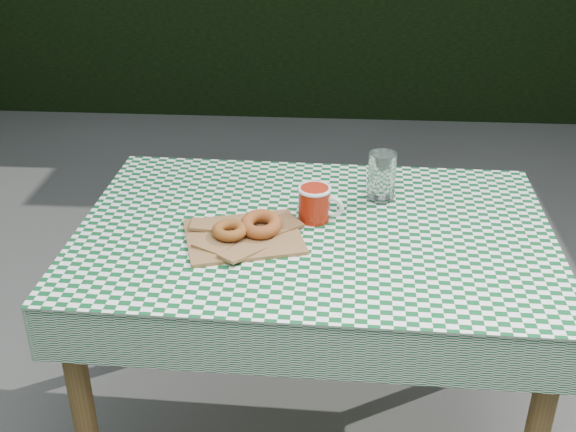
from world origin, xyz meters
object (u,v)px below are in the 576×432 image
Objects in this scene: table at (312,340)px; drinking_glass at (382,177)px; coffee_mug at (314,204)px; paper_bag at (243,236)px.

table is 0.52m from drinking_glass.
coffee_mug is 0.23m from drinking_glass.
coffee_mug is 1.20× the size of drinking_glass.
coffee_mug is at bearing -143.94° from drinking_glass.
paper_bag is 2.07× the size of drinking_glass.
paper_bag is 1.72× the size of coffee_mug.
drinking_glass is (0.19, 0.14, 0.02)m from coffee_mug.
paper_bag reaches higher than table.
drinking_glass is (0.37, 0.25, 0.06)m from paper_bag.
coffee_mug is (-0.00, 0.05, 0.43)m from table.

